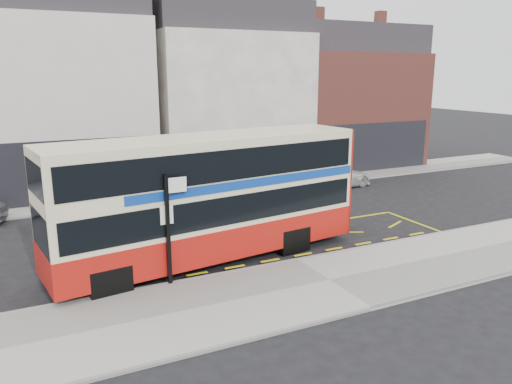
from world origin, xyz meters
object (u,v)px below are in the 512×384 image
car_white (335,176)px  street_tree_right (259,123)px  car_grey (194,187)px  double_decker_bus (210,196)px  bus_stop_post (170,220)px

car_white → street_tree_right: bearing=30.4°
car_white → car_grey: bearing=79.4°
double_decker_bus → bus_stop_post: double_decker_bus is taller
bus_stop_post → street_tree_right: bearing=52.9°
car_grey → bus_stop_post: bearing=170.7°
bus_stop_post → car_grey: size_ratio=0.84×
bus_stop_post → car_white: (12.11, 8.97, -1.50)m
double_decker_bus → street_tree_right: 13.52m
car_white → street_tree_right: street_tree_right is taller
car_grey → street_tree_right: 6.70m
car_white → street_tree_right: (-2.81, 3.89, 2.76)m
bus_stop_post → street_tree_right: street_tree_right is taller
car_white → double_decker_bus: bearing=120.3°
double_decker_bus → car_grey: bearing=67.1°
double_decker_bus → car_white: double_decker_bus is taller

